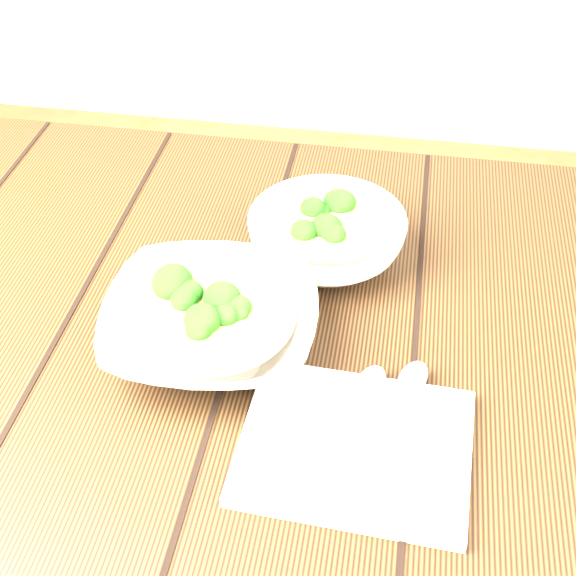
{
  "coord_description": "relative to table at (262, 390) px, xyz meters",
  "views": [
    {
      "loc": [
        0.14,
        -0.66,
        1.38
      ],
      "look_at": [
        0.03,
        0.01,
        0.8
      ],
      "focal_mm": 50.0,
      "sensor_mm": 36.0,
      "label": 1
    }
  ],
  "objects": [
    {
      "name": "table",
      "position": [
        0.0,
        0.0,
        0.0
      ],
      "size": [
        1.2,
        0.8,
        0.75
      ],
      "color": "black",
      "rests_on": "ground"
    },
    {
      "name": "spoon_right",
      "position": [
        0.17,
        -0.11,
        0.14
      ],
      "size": [
        0.07,
        0.18,
        0.01
      ],
      "color": "#ADA699",
      "rests_on": "napkin"
    },
    {
      "name": "soup_bowl_back",
      "position": [
        0.06,
        0.13,
        0.15
      ],
      "size": [
        0.21,
        0.21,
        0.07
      ],
      "color": "silver",
      "rests_on": "table"
    },
    {
      "name": "soup_bowl_front",
      "position": [
        -0.04,
        -0.05,
        0.15
      ],
      "size": [
        0.25,
        0.25,
        0.07
      ],
      "color": "silver",
      "rests_on": "table"
    },
    {
      "name": "spoon_left",
      "position": [
        0.13,
        -0.12,
        0.14
      ],
      "size": [
        0.07,
        0.18,
        0.01
      ],
      "color": "#ADA699",
      "rests_on": "napkin"
    },
    {
      "name": "trivet",
      "position": [
        -0.01,
        0.03,
        0.13
      ],
      "size": [
        0.14,
        0.14,
        0.03
      ],
      "primitive_type": "torus",
      "rotation": [
        0.0,
        0.0,
        -0.37
      ],
      "color": "black",
      "rests_on": "table"
    },
    {
      "name": "napkin",
      "position": [
        0.13,
        -0.17,
        0.13
      ],
      "size": [
        0.23,
        0.19,
        0.01
      ],
      "primitive_type": "cube",
      "rotation": [
        0.0,
        0.0,
        -0.05
      ],
      "color": "beige",
      "rests_on": "table"
    }
  ]
}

